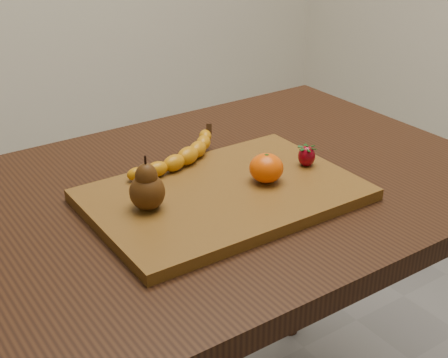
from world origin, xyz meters
TOP-DOWN VIEW (x-y plane):
  - table at (0.00, 0.00)m, footprint 1.00×0.70m
  - cutting_board at (-0.04, -0.06)m, footprint 0.45×0.30m
  - banana at (-0.03, 0.07)m, footprint 0.21×0.13m
  - pear at (-0.17, -0.04)m, footprint 0.07×0.07m
  - mandarin at (0.04, -0.07)m, footprint 0.08×0.08m
  - strawberry at (0.14, -0.06)m, footprint 0.03×0.03m

SIDE VIEW (x-z plane):
  - table at x=0.00m, z-range 0.28..1.04m
  - cutting_board at x=-0.04m, z-range 0.76..0.78m
  - banana at x=-0.03m, z-range 0.78..0.81m
  - strawberry at x=0.14m, z-range 0.78..0.82m
  - mandarin at x=0.04m, z-range 0.78..0.83m
  - pear at x=-0.17m, z-range 0.78..0.87m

